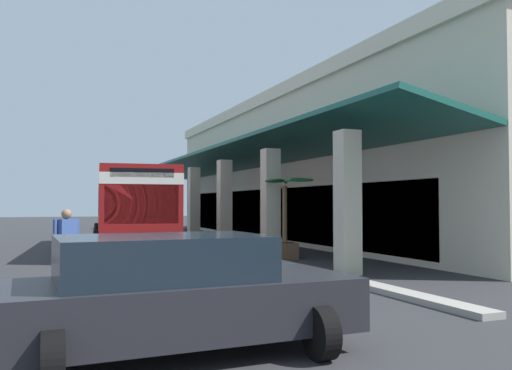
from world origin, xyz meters
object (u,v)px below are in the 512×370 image
parked_sedan_charcoal (174,294)px  potted_palm (285,234)px  transit_bus (131,204)px  pedestrian (66,242)px

parked_sedan_charcoal → potted_palm: size_ratio=1.60×
transit_bus → pedestrian: (8.90, -2.84, -0.87)m
parked_sedan_charcoal → potted_palm: 11.77m
transit_bus → pedestrian: 9.38m
parked_sedan_charcoal → potted_palm: (-10.03, 6.16, 0.07)m
transit_bus → parked_sedan_charcoal: transit_bus is taller
potted_palm → parked_sedan_charcoal: bearing=-31.6°
parked_sedan_charcoal → pedestrian: bearing=-171.6°
parked_sedan_charcoal → pedestrian: size_ratio=2.56×
transit_bus → potted_palm: bearing=37.8°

